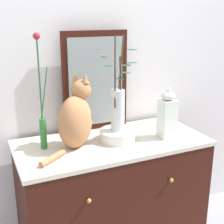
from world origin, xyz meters
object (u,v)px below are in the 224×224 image
object	(u,v)px
vase_slim_green	(42,115)
vase_glass_clear	(118,106)
mirror_leaning	(96,82)
cat_sitting	(76,118)
jar_lidded_porcelain	(167,115)
sideboard	(112,201)
bowl_porcelain	(118,135)

from	to	relation	value
vase_slim_green	vase_glass_clear	distance (m)	0.43
mirror_leaning	vase_glass_clear	distance (m)	0.26
cat_sitting	jar_lidded_porcelain	distance (m)	0.55
sideboard	mirror_leaning	xyz separation A→B (m)	(-0.01, 0.24, 0.72)
sideboard	jar_lidded_porcelain	size ratio (longest dim) A/B	3.66
bowl_porcelain	jar_lidded_porcelain	size ratio (longest dim) A/B	0.70
mirror_leaning	vase_glass_clear	size ratio (longest dim) A/B	1.13
sideboard	bowl_porcelain	xyz separation A→B (m)	(0.04, -0.00, 0.44)
cat_sitting	bowl_porcelain	size ratio (longest dim) A/B	1.93
bowl_porcelain	jar_lidded_porcelain	world-z (taller)	jar_lidded_porcelain
vase_glass_clear	jar_lidded_porcelain	distance (m)	0.31
sideboard	vase_slim_green	xyz separation A→B (m)	(-0.39, 0.06, 0.60)
vase_slim_green	bowl_porcelain	world-z (taller)	vase_slim_green
sideboard	bowl_porcelain	distance (m)	0.44
mirror_leaning	bowl_porcelain	bearing A→B (deg)	-80.17
sideboard	jar_lidded_porcelain	bearing A→B (deg)	-12.99
cat_sitting	jar_lidded_porcelain	bearing A→B (deg)	-8.86
bowl_porcelain	mirror_leaning	bearing A→B (deg)	99.83
sideboard	mirror_leaning	world-z (taller)	mirror_leaning
bowl_porcelain	cat_sitting	bearing A→B (deg)	177.79
sideboard	cat_sitting	xyz separation A→B (m)	(-0.22, 0.01, 0.58)
cat_sitting	vase_glass_clear	distance (m)	0.26
sideboard	mirror_leaning	distance (m)	0.76
bowl_porcelain	jar_lidded_porcelain	bearing A→B (deg)	-14.42
cat_sitting	vase_glass_clear	size ratio (longest dim) A/B	0.75
cat_sitting	vase_slim_green	bearing A→B (deg)	162.97
cat_sitting	jar_lidded_porcelain	size ratio (longest dim) A/B	1.34
mirror_leaning	vase_glass_clear	world-z (taller)	mirror_leaning
cat_sitting	jar_lidded_porcelain	world-z (taller)	cat_sitting
vase_glass_clear	sideboard	bearing A→B (deg)	179.11
cat_sitting	vase_glass_clear	world-z (taller)	vase_glass_clear
mirror_leaning	cat_sitting	xyz separation A→B (m)	(-0.21, -0.23, -0.14)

